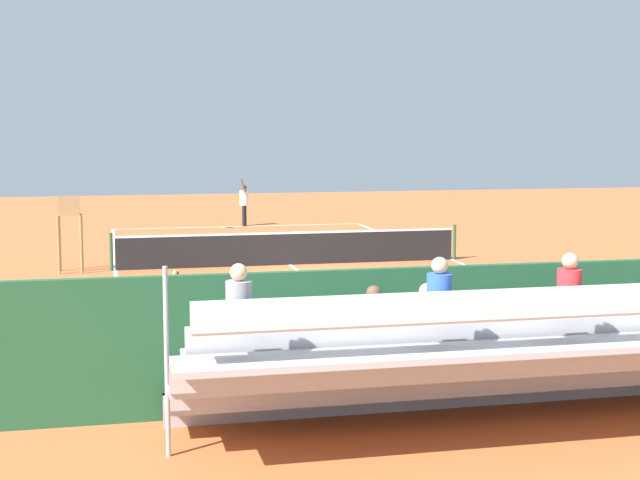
# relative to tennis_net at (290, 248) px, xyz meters

# --- Properties ---
(ground_plane) EXTENTS (60.00, 60.00, 0.00)m
(ground_plane) POSITION_rel_tennis_net_xyz_m (0.00, 0.00, -0.50)
(ground_plane) COLOR #BC6033
(court_line_markings) EXTENTS (10.10, 22.20, 0.01)m
(court_line_markings) POSITION_rel_tennis_net_xyz_m (0.00, -0.04, -0.50)
(court_line_markings) COLOR white
(court_line_markings) RESTS_ON ground
(tennis_net) EXTENTS (10.30, 0.10, 1.07)m
(tennis_net) POSITION_rel_tennis_net_xyz_m (0.00, 0.00, 0.00)
(tennis_net) COLOR black
(tennis_net) RESTS_ON ground
(backdrop_wall) EXTENTS (18.00, 0.16, 2.00)m
(backdrop_wall) POSITION_rel_tennis_net_xyz_m (0.00, 14.00, 0.50)
(backdrop_wall) COLOR #235633
(backdrop_wall) RESTS_ON ground
(bleacher_stand) EXTENTS (9.06, 2.40, 2.48)m
(bleacher_stand) POSITION_rel_tennis_net_xyz_m (0.02, 15.36, 0.46)
(bleacher_stand) COLOR #B2B2B7
(bleacher_stand) RESTS_ON ground
(umpire_chair) EXTENTS (0.67, 0.67, 2.14)m
(umpire_chair) POSITION_rel_tennis_net_xyz_m (6.20, 0.11, 0.81)
(umpire_chair) COLOR #A88456
(umpire_chair) RESTS_ON ground
(equipment_bag) EXTENTS (0.90, 0.36, 0.36)m
(equipment_bag) POSITION_rel_tennis_net_xyz_m (-1.59, 13.40, -0.32)
(equipment_bag) COLOR black
(equipment_bag) RESTS_ON ground
(tennis_player) EXTENTS (0.46, 0.56, 1.93)m
(tennis_player) POSITION_rel_tennis_net_xyz_m (-0.25, -11.12, 0.51)
(tennis_player) COLOR black
(tennis_player) RESTS_ON ground
(tennis_racket) EXTENTS (0.58, 0.39, 0.03)m
(tennis_racket) POSITION_rel_tennis_net_xyz_m (0.64, -10.72, -0.49)
(tennis_racket) COLOR black
(tennis_racket) RESTS_ON ground
(tennis_ball_near) EXTENTS (0.07, 0.07, 0.07)m
(tennis_ball_near) POSITION_rel_tennis_net_xyz_m (-1.75, -8.31, -0.47)
(tennis_ball_near) COLOR #CCDB33
(tennis_ball_near) RESTS_ON ground
(line_judge) EXTENTS (0.41, 0.55, 1.93)m
(line_judge) POSITION_rel_tennis_net_xyz_m (4.24, 13.24, 0.51)
(line_judge) COLOR #232328
(line_judge) RESTS_ON ground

